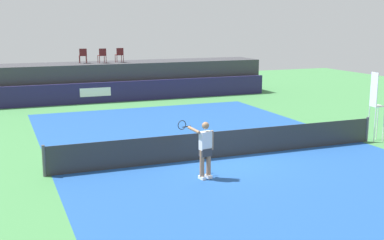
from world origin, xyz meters
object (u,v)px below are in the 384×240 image
net_post_near (44,161)px  tennis_player (205,148)px  umpire_chair (375,102)px  spectator_chair_far_left (83,55)px  spectator_chair_center (119,54)px  tennis_ball (261,130)px  spectator_chair_left (102,55)px  net_post_far (367,129)px

net_post_near → tennis_player: (4.54, -2.00, 0.46)m
tennis_player → umpire_chair: bearing=13.8°
spectator_chair_far_left → tennis_player: (0.70, -17.28, -1.73)m
spectator_chair_center → net_post_near: bearing=-111.8°
spectator_chair_center → tennis_ball: size_ratio=13.06×
spectator_chair_left → tennis_ball: (4.47, -11.76, -2.66)m
tennis_ball → spectator_chair_far_left: bearing=114.8°
net_post_far → net_post_near: bearing=180.0°
spectator_chair_far_left → tennis_ball: size_ratio=13.06×
spectator_chair_center → net_post_far: bearing=-67.3°
spectator_chair_far_left → umpire_chair: size_ratio=0.32×
spectator_chair_left → umpire_chair: 16.90m
spectator_chair_center → tennis_player: (-1.52, -17.15, -1.73)m
umpire_chair → tennis_player: (-8.19, -2.01, -0.63)m
tennis_ball → spectator_chair_center: bearing=105.7°
umpire_chair → net_post_near: umpire_chair is taller
umpire_chair → tennis_player: umpire_chair is taller
net_post_near → spectator_chair_center: bearing=68.2°
tennis_player → net_post_far: bearing=14.2°
spectator_chair_left → spectator_chair_center: size_ratio=1.00×
umpire_chair → tennis_ball: umpire_chair is taller
tennis_ball → tennis_player: bearing=-133.1°
spectator_chair_left → net_post_near: size_ratio=0.89×
umpire_chair → net_post_far: umpire_chair is taller
net_post_far → tennis_player: bearing=-165.8°
net_post_far → tennis_ball: (-2.99, 3.22, -0.46)m
spectator_chair_far_left → umpire_chair: 17.71m
spectator_chair_center → net_post_far: spectator_chair_center is taller
spectator_chair_center → spectator_chair_left: bearing=-170.7°
spectator_chair_center → tennis_ball: bearing=-74.3°
spectator_chair_left → tennis_player: (-0.40, -16.97, -1.73)m
umpire_chair → net_post_near: 12.77m
spectator_chair_far_left → net_post_far: 17.66m
spectator_chair_left → tennis_ball: bearing=-69.2°
spectator_chair_far_left → net_post_near: spectator_chair_far_left is taller
tennis_ball → spectator_chair_left: bearing=110.8°
tennis_player → spectator_chair_left: bearing=88.6°
spectator_chair_center → net_post_far: 16.57m
net_post_near → tennis_player: bearing=-23.7°
net_post_near → net_post_far: same height
umpire_chair → net_post_far: size_ratio=2.76×
spectator_chair_far_left → tennis_player: spectator_chair_far_left is taller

